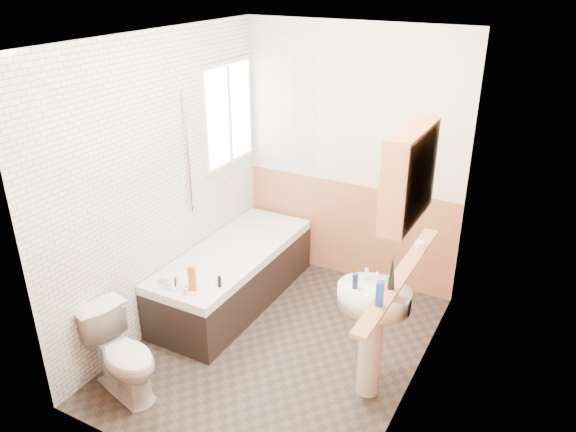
# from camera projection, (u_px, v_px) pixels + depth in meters

# --- Properties ---
(floor) EXTENTS (2.80, 2.80, 0.00)m
(floor) POSITION_uv_depth(u_px,v_px,m) (280.00, 346.00, 4.73)
(floor) COLOR #2E2620
(floor) RESTS_ON ground
(ceiling) EXTENTS (2.80, 2.80, 0.00)m
(ceiling) POSITION_uv_depth(u_px,v_px,m) (277.00, 38.00, 3.69)
(ceiling) COLOR white
(ceiling) RESTS_ON ground
(wall_back) EXTENTS (2.20, 0.02, 2.50)m
(wall_back) POSITION_uv_depth(u_px,v_px,m) (351.00, 158.00, 5.34)
(wall_back) COLOR #F3EAC8
(wall_back) RESTS_ON ground
(wall_front) EXTENTS (2.20, 0.02, 2.50)m
(wall_front) POSITION_uv_depth(u_px,v_px,m) (154.00, 303.00, 3.08)
(wall_front) COLOR #F3EAC8
(wall_front) RESTS_ON ground
(wall_left) EXTENTS (0.02, 2.80, 2.50)m
(wall_left) POSITION_uv_depth(u_px,v_px,m) (163.00, 186.00, 4.69)
(wall_left) COLOR #F3EAC8
(wall_left) RESTS_ON ground
(wall_right) EXTENTS (0.02, 2.80, 2.50)m
(wall_right) POSITION_uv_depth(u_px,v_px,m) (424.00, 243.00, 3.73)
(wall_right) COLOR #F3EAC8
(wall_right) RESTS_ON ground
(wainscot_right) EXTENTS (0.01, 2.80, 1.00)m
(wainscot_right) POSITION_uv_depth(u_px,v_px,m) (411.00, 335.00, 4.05)
(wainscot_right) COLOR #CD7B54
(wainscot_right) RESTS_ON wall_right
(wainscot_front) EXTENTS (2.20, 0.01, 1.00)m
(wainscot_front) POSITION_uv_depth(u_px,v_px,m) (168.00, 406.00, 3.41)
(wainscot_front) COLOR #CD7B54
(wainscot_front) RESTS_ON wall_front
(wainscot_back) EXTENTS (2.20, 0.01, 1.00)m
(wainscot_back) POSITION_uv_depth(u_px,v_px,m) (346.00, 230.00, 5.63)
(wainscot_back) COLOR #CD7B54
(wainscot_back) RESTS_ON wall_back
(tile_cladding_left) EXTENTS (0.01, 2.80, 2.50)m
(tile_cladding_left) POSITION_uv_depth(u_px,v_px,m) (165.00, 186.00, 4.68)
(tile_cladding_left) COLOR white
(tile_cladding_left) RESTS_ON wall_left
(tile_return_back) EXTENTS (0.75, 0.01, 1.50)m
(tile_return_back) POSITION_uv_depth(u_px,v_px,m) (283.00, 98.00, 5.42)
(tile_return_back) COLOR white
(tile_return_back) RESTS_ON wall_back
(window) EXTENTS (0.03, 0.79, 0.99)m
(window) POSITION_uv_depth(u_px,v_px,m) (229.00, 114.00, 5.26)
(window) COLOR white
(window) RESTS_ON wall_left
(bathtub) EXTENTS (0.70, 1.82, 0.68)m
(bathtub) POSITION_uv_depth(u_px,v_px,m) (234.00, 274.00, 5.27)
(bathtub) COLOR black
(bathtub) RESTS_ON floor
(shower_riser) EXTENTS (0.10, 0.07, 1.11)m
(shower_riser) POSITION_uv_depth(u_px,v_px,m) (188.00, 141.00, 4.75)
(shower_riser) COLOR silver
(shower_riser) RESTS_ON wall_left
(toilet) EXTENTS (0.74, 0.53, 0.65)m
(toilet) POSITION_uv_depth(u_px,v_px,m) (123.00, 355.00, 4.12)
(toilet) COLOR white
(toilet) RESTS_ON floor
(sink) EXTENTS (0.53, 0.42, 1.01)m
(sink) POSITION_uv_depth(u_px,v_px,m) (372.00, 320.00, 3.98)
(sink) COLOR white
(sink) RESTS_ON floor
(pine_shelf) EXTENTS (0.10, 1.48, 0.03)m
(pine_shelf) POSITION_uv_depth(u_px,v_px,m) (400.00, 276.00, 3.62)
(pine_shelf) COLOR #CD7B54
(pine_shelf) RESTS_ON wall_right
(medicine_cabinet) EXTENTS (0.17, 0.65, 0.59)m
(medicine_cabinet) POSITION_uv_depth(u_px,v_px,m) (409.00, 175.00, 3.41)
(medicine_cabinet) COLOR #CD7B54
(medicine_cabinet) RESTS_ON wall_right
(foam_can) EXTENTS (0.06, 0.06, 0.16)m
(foam_can) POSITION_uv_depth(u_px,v_px,m) (380.00, 294.00, 3.25)
(foam_can) COLOR #19339E
(foam_can) RESTS_ON pine_shelf
(green_bottle) EXTENTS (0.06, 0.06, 0.24)m
(green_bottle) POSITION_uv_depth(u_px,v_px,m) (392.00, 271.00, 3.41)
(green_bottle) COLOR black
(green_bottle) RESTS_ON pine_shelf
(black_jar) EXTENTS (0.07, 0.07, 0.04)m
(black_jar) POSITION_uv_depth(u_px,v_px,m) (419.00, 245.00, 3.94)
(black_jar) COLOR silver
(black_jar) RESTS_ON pine_shelf
(soap_bottle) EXTENTS (0.11, 0.20, 0.09)m
(soap_bottle) POSITION_uv_depth(u_px,v_px,m) (389.00, 292.00, 3.75)
(soap_bottle) COLOR #59C647
(soap_bottle) RESTS_ON sink
(clear_bottle) EXTENTS (0.05, 0.05, 0.11)m
(clear_bottle) POSITION_uv_depth(u_px,v_px,m) (355.00, 281.00, 3.86)
(clear_bottle) COLOR navy
(clear_bottle) RESTS_ON sink
(blue_gel) EXTENTS (0.07, 0.06, 0.21)m
(blue_gel) POSITION_uv_depth(u_px,v_px,m) (192.00, 279.00, 4.49)
(blue_gel) COLOR orange
(blue_gel) RESTS_ON bathtub
(cream_jar) EXTENTS (0.10, 0.10, 0.06)m
(cream_jar) POSITION_uv_depth(u_px,v_px,m) (165.00, 279.00, 4.64)
(cream_jar) COLOR silver
(cream_jar) RESTS_ON bathtub
(orange_bottle) EXTENTS (0.03, 0.03, 0.10)m
(orange_bottle) POSITION_uv_depth(u_px,v_px,m) (219.00, 282.00, 4.56)
(orange_bottle) COLOR black
(orange_bottle) RESTS_ON bathtub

